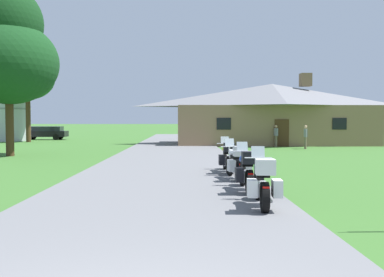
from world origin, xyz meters
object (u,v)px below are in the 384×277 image
object	(u,v)px
motorcycle_blue_second_in_row	(247,171)
metal_silo_distant	(9,104)
tree_left_near	(8,51)
bystander_gray_shirt_beside_signpost	(306,136)
parked_black_suv_far_left	(45,132)
tree_left_far	(27,71)
bystander_gray_shirt_near_lodge	(276,135)
motorcycle_white_third_in_row	(236,163)
motorcycle_yellow_farthest_in_row	(228,157)
motorcycle_green_nearest_to_camera	(262,183)

from	to	relation	value
motorcycle_blue_second_in_row	metal_silo_distant	world-z (taller)	metal_silo_distant
motorcycle_blue_second_in_row	tree_left_near	world-z (taller)	tree_left_near
bystander_gray_shirt_beside_signpost	parked_black_suv_far_left	bearing A→B (deg)	65.96
tree_left_near	tree_left_far	world-z (taller)	tree_left_far
tree_left_near	parked_black_suv_far_left	bearing A→B (deg)	102.94
motorcycle_blue_second_in_row	metal_silo_distant	bearing A→B (deg)	122.23
bystander_gray_shirt_beside_signpost	bystander_gray_shirt_near_lodge	bearing A→B (deg)	41.03
motorcycle_white_third_in_row	metal_silo_distant	bearing A→B (deg)	117.45
motorcycle_yellow_farthest_in_row	bystander_gray_shirt_near_lodge	size ratio (longest dim) A/B	1.25
motorcycle_yellow_farthest_in_row	tree_left_far	size ratio (longest dim) A/B	0.21
motorcycle_green_nearest_to_camera	bystander_gray_shirt_beside_signpost	bearing A→B (deg)	75.71
metal_silo_distant	parked_black_suv_far_left	size ratio (longest dim) A/B	1.58
motorcycle_white_third_in_row	parked_black_suv_far_left	xyz separation A→B (m)	(-16.19, 30.79, 0.17)
motorcycle_white_third_in_row	tree_left_far	bearing A→B (deg)	115.76
motorcycle_white_third_in_row	bystander_gray_shirt_near_lodge	distance (m)	18.95
motorcycle_yellow_farthest_in_row	tree_left_near	world-z (taller)	tree_left_near
motorcycle_green_nearest_to_camera	bystander_gray_shirt_near_lodge	world-z (taller)	bystander_gray_shirt_near_lodge
motorcycle_green_nearest_to_camera	parked_black_suv_far_left	size ratio (longest dim) A/B	0.45
motorcycle_green_nearest_to_camera	bystander_gray_shirt_beside_signpost	size ratio (longest dim) A/B	1.25
motorcycle_green_nearest_to_camera	bystander_gray_shirt_near_lodge	distance (m)	23.31
metal_silo_distant	bystander_gray_shirt_near_lodge	bearing A→B (deg)	-23.18
tree_left_far	metal_silo_distant	size ratio (longest dim) A/B	1.35
bystander_gray_shirt_near_lodge	parked_black_suv_far_left	size ratio (longest dim) A/B	0.36
bystander_gray_shirt_near_lodge	tree_left_near	xyz separation A→B (m)	(-16.80, -8.05, 4.93)
bystander_gray_shirt_beside_signpost	metal_silo_distant	distance (m)	29.05
motorcycle_green_nearest_to_camera	motorcycle_blue_second_in_row	xyz separation A→B (m)	(-0.01, 2.20, 0.00)
motorcycle_blue_second_in_row	bystander_gray_shirt_beside_signpost	bearing A→B (deg)	69.72
motorcycle_yellow_farthest_in_row	tree_left_near	size ratio (longest dim) A/B	0.22
bystander_gray_shirt_beside_signpost	parked_black_suv_far_left	size ratio (longest dim) A/B	0.36
motorcycle_white_third_in_row	motorcycle_blue_second_in_row	bearing A→B (deg)	-96.22
metal_silo_distant	parked_black_suv_far_left	xyz separation A→B (m)	(2.80, 2.19, -2.89)
motorcycle_blue_second_in_row	motorcycle_yellow_farthest_in_row	bearing A→B (deg)	91.63
bystander_gray_shirt_near_lodge	motorcycle_blue_second_in_row	bearing A→B (deg)	157.16
motorcycle_white_third_in_row	bystander_gray_shirt_beside_signpost	distance (m)	17.15
bystander_gray_shirt_near_lodge	bystander_gray_shirt_beside_signpost	bearing A→B (deg)	-156.29
motorcycle_green_nearest_to_camera	motorcycle_yellow_farthest_in_row	bearing A→B (deg)	95.23
motorcycle_green_nearest_to_camera	motorcycle_blue_second_in_row	size ratio (longest dim) A/B	1.00
bystander_gray_shirt_beside_signpost	tree_left_far	xyz separation A→B (m)	(-23.06, 10.27, 5.71)
tree_left_far	motorcycle_yellow_farthest_in_row	bearing A→B (deg)	-56.19
motorcycle_blue_second_in_row	parked_black_suv_far_left	world-z (taller)	parked_black_suv_far_left
motorcycle_green_nearest_to_camera	motorcycle_blue_second_in_row	world-z (taller)	same
motorcycle_blue_second_in_row	motorcycle_yellow_farthest_in_row	world-z (taller)	same
bystander_gray_shirt_beside_signpost	tree_left_near	world-z (taller)	tree_left_near
motorcycle_blue_second_in_row	bystander_gray_shirt_beside_signpost	size ratio (longest dim) A/B	1.25
motorcycle_green_nearest_to_camera	bystander_gray_shirt_near_lodge	bearing A→B (deg)	81.27
motorcycle_yellow_farthest_in_row	bystander_gray_shirt_beside_signpost	xyz separation A→B (m)	(6.97, 13.75, 0.32)
motorcycle_blue_second_in_row	parked_black_suv_far_left	bearing A→B (deg)	116.72
metal_silo_distant	parked_black_suv_far_left	bearing A→B (deg)	38.01
bystander_gray_shirt_beside_signpost	metal_silo_distant	xyz separation A→B (m)	(-25.89, 12.90, 2.74)
parked_black_suv_far_left	bystander_gray_shirt_near_lodge	bearing A→B (deg)	-121.87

